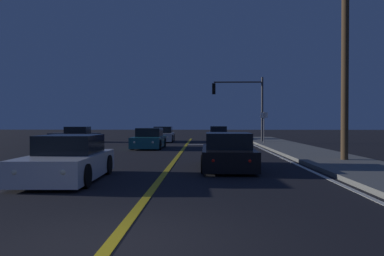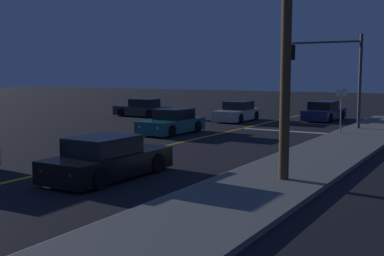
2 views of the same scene
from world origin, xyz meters
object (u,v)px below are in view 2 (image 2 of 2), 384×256
object	(u,v)px
car_distant_tail_teal	(172,123)
utility_pole_right	(287,11)
car_following_oncoming_silver	(237,112)
car_mid_block_black	(108,160)
street_sign_corner	(341,104)
car_lead_oncoming_charcoal	(142,109)
traffic_signal_near_right	(333,66)
car_parked_curb_navy	(324,112)

from	to	relation	value
car_distant_tail_teal	utility_pole_right	size ratio (longest dim) A/B	0.44
car_following_oncoming_silver	car_mid_block_black	world-z (taller)	same
car_distant_tail_teal	street_sign_corner	distance (m)	9.01
street_sign_corner	car_mid_block_black	bearing A→B (deg)	-104.39
car_mid_block_black	car_lead_oncoming_charcoal	bearing A→B (deg)	124.14
car_mid_block_black	car_distant_tail_teal	world-z (taller)	same
car_mid_block_black	street_sign_corner	size ratio (longest dim) A/B	1.82
car_following_oncoming_silver	car_distant_tail_teal	xyz separation A→B (m)	(-0.03, -8.15, 0.00)
traffic_signal_near_right	car_following_oncoming_silver	bearing A→B (deg)	-13.79
car_mid_block_black	car_lead_oncoming_charcoal	size ratio (longest dim) A/B	1.08
car_lead_oncoming_charcoal	street_sign_corner	distance (m)	16.21
car_mid_block_black	car_lead_oncoming_charcoal	xyz separation A→B (m)	(-12.06, 18.07, -0.00)
car_parked_curb_navy	car_following_oncoming_silver	size ratio (longest dim) A/B	1.06
car_parked_curb_navy	car_lead_oncoming_charcoal	xyz separation A→B (m)	(-12.60, -4.07, -0.00)
car_distant_tail_teal	utility_pole_right	distance (m)	13.59
traffic_signal_near_right	street_sign_corner	bearing A→B (deg)	114.28
car_following_oncoming_silver	car_lead_oncoming_charcoal	xyz separation A→B (m)	(-7.59, -0.67, -0.00)
car_following_oncoming_silver	car_mid_block_black	size ratio (longest dim) A/B	0.96
utility_pole_right	car_distant_tail_teal	bearing A→B (deg)	138.17
car_lead_oncoming_charcoal	street_sign_corner	bearing A→B (deg)	-104.56
car_lead_oncoming_charcoal	street_sign_corner	xyz separation A→B (m)	(15.72, -3.82, 1.11)
car_lead_oncoming_charcoal	traffic_signal_near_right	size ratio (longest dim) A/B	0.78
car_mid_block_black	street_sign_corner	world-z (taller)	street_sign_corner
utility_pole_right	street_sign_corner	size ratio (longest dim) A/B	3.89
car_lead_oncoming_charcoal	car_distant_tail_teal	bearing A→B (deg)	-135.63
car_following_oncoming_silver	car_distant_tail_teal	bearing A→B (deg)	88.26
car_lead_oncoming_charcoal	car_distant_tail_teal	world-z (taller)	same
street_sign_corner	car_parked_curb_navy	bearing A→B (deg)	111.53
car_parked_curb_navy	traffic_signal_near_right	world-z (taller)	traffic_signal_near_right
traffic_signal_near_right	car_lead_oncoming_charcoal	bearing A→B (deg)	-4.03
car_distant_tail_teal	utility_pole_right	world-z (taller)	utility_pole_right
car_parked_curb_navy	car_lead_oncoming_charcoal	bearing A→B (deg)	-160.51
car_distant_tail_teal	traffic_signal_near_right	size ratio (longest dim) A/B	0.78
car_following_oncoming_silver	car_mid_block_black	bearing A→B (deg)	101.91
utility_pole_right	car_following_oncoming_silver	bearing A→B (deg)	119.69
utility_pole_right	car_mid_block_black	bearing A→B (deg)	-158.09
car_parked_curb_navy	street_sign_corner	xyz separation A→B (m)	(3.11, -7.89, 1.10)
car_lead_oncoming_charcoal	utility_pole_right	distance (m)	23.88
traffic_signal_near_right	utility_pole_right	world-z (taller)	utility_pole_right
street_sign_corner	utility_pole_right	bearing A→B (deg)	-83.47
car_distant_tail_teal	utility_pole_right	bearing A→B (deg)	138.62
car_parked_curb_navy	street_sign_corner	world-z (taller)	street_sign_corner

